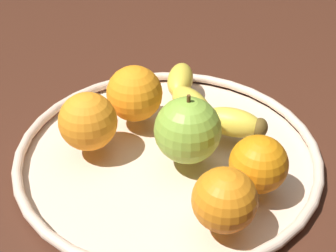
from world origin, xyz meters
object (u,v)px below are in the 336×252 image
at_px(orange_center, 135,94).
at_px(orange_front_left, 225,200).
at_px(orange_front_right, 88,121).
at_px(orange_back_left, 258,164).
at_px(fruit_bowl, 168,151).
at_px(banana, 202,102).
at_px(apple, 189,129).

relative_size(orange_center, orange_front_left, 1.12).
distance_m(orange_front_right, orange_back_left, 0.21).
distance_m(fruit_bowl, orange_front_right, 0.11).
bearing_deg(orange_back_left, orange_front_left, -85.31).
height_order(fruit_bowl, orange_front_right, orange_front_right).
height_order(banana, apple, apple).
bearing_deg(fruit_bowl, banana, 99.29).
distance_m(orange_back_left, orange_center, 0.19).
xyz_separation_m(fruit_bowl, orange_center, (-0.07, 0.02, 0.05)).
xyz_separation_m(fruit_bowl, orange_back_left, (0.12, 0.01, 0.04)).
xyz_separation_m(fruit_bowl, orange_front_left, (0.13, -0.06, 0.04)).
distance_m(fruit_bowl, apple, 0.06).
bearing_deg(orange_back_left, orange_front_right, -158.66).
bearing_deg(fruit_bowl, apple, 3.58).
relative_size(banana, orange_front_right, 2.82).
distance_m(apple, orange_center, 0.11).
height_order(apple, orange_center, apple).
relative_size(fruit_bowl, apple, 4.35).
bearing_deg(orange_front_left, fruit_bowl, 155.96).
distance_m(orange_center, orange_front_left, 0.21).
bearing_deg(apple, orange_front_left, -31.39).
height_order(fruit_bowl, banana, banana).
xyz_separation_m(fruit_bowl, banana, (-0.01, 0.08, 0.03)).
distance_m(fruit_bowl, orange_front_left, 0.14).
height_order(banana, orange_center, orange_center).
bearing_deg(orange_center, orange_back_left, -1.45).
xyz_separation_m(orange_back_left, orange_center, (-0.19, 0.00, 0.00)).
relative_size(banana, orange_center, 2.73).
bearing_deg(orange_front_right, orange_center, 91.61).
bearing_deg(orange_front_left, banana, 135.01).
bearing_deg(orange_back_left, fruit_bowl, -174.30).
xyz_separation_m(banana, apple, (0.04, -0.08, 0.02)).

